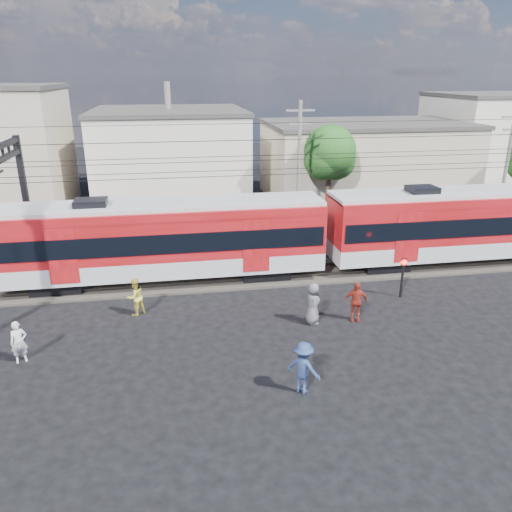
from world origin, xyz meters
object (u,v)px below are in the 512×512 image
object	(u,v)px
pedestrian_a	(19,342)
pedestrian_c	(303,368)
crossing_signal	(403,270)
commuter_train	(166,237)

from	to	relation	value
pedestrian_a	pedestrian_c	world-z (taller)	pedestrian_c
pedestrian_a	crossing_signal	size ratio (longest dim) A/B	0.83
pedestrian_c	crossing_signal	bearing A→B (deg)	-94.66
pedestrian_a	pedestrian_c	xyz separation A→B (m)	(9.81, -3.57, 0.12)
commuter_train	crossing_signal	world-z (taller)	commuter_train
pedestrian_a	crossing_signal	distance (m)	16.62
commuter_train	pedestrian_a	world-z (taller)	commuter_train
commuter_train	pedestrian_c	size ratio (longest dim) A/B	27.22
commuter_train	pedestrian_c	xyz separation A→B (m)	(4.36, -10.23, -1.48)
commuter_train	pedestrian_c	distance (m)	11.21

